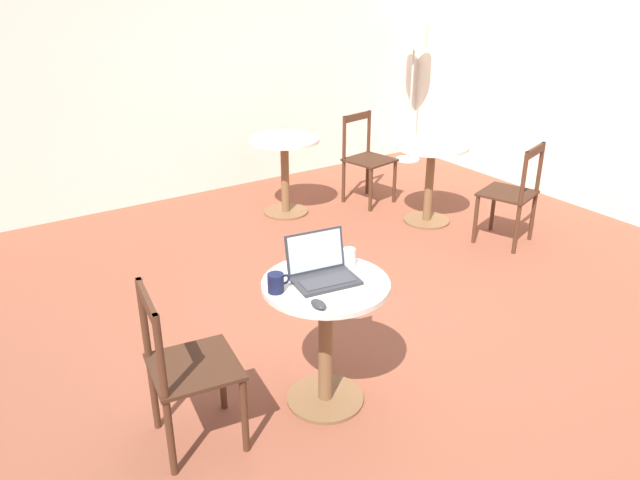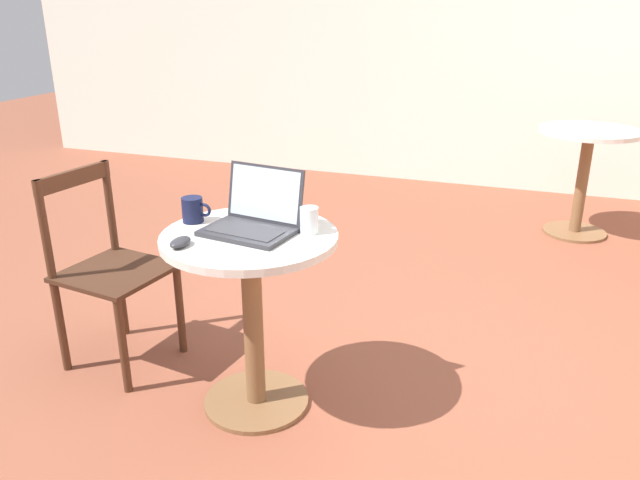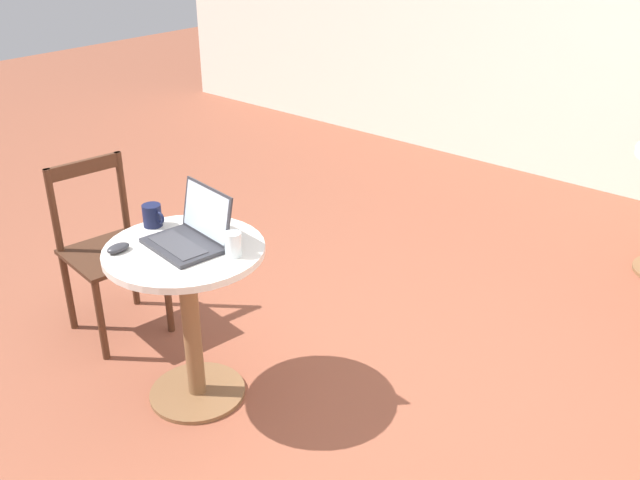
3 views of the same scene
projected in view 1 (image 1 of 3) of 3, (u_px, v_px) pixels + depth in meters
ground_plane at (370, 333)px, 4.12m from camera, size 16.00×16.00×0.00m
wall_back at (169, 63)px, 6.02m from camera, size 9.40×0.06×2.70m
cafe_table_near at (326, 318)px, 3.28m from camera, size 0.66×0.66×0.75m
cafe_table_mid at (430, 167)px, 5.69m from camera, size 0.66×0.66×0.75m
cafe_table_far at (285, 160)px, 5.90m from camera, size 0.66×0.66×0.75m
chair_near_left at (186, 369)px, 3.02m from camera, size 0.47×0.47×0.88m
chair_mid_front at (512, 194)px, 5.29m from camera, size 0.53×0.53×0.88m
chair_mid_back at (366, 159)px, 6.23m from camera, size 0.49×0.49×0.88m
floor_lamp at (414, 46)px, 7.18m from camera, size 0.31×0.31×1.61m
laptop at (322, 271)px, 3.20m from camera, size 0.36×0.31×0.23m
mouse at (319, 304)px, 2.95m from camera, size 0.06×0.10×0.03m
mug at (276, 283)px, 3.08m from camera, size 0.12×0.08×0.10m
drinking_glass at (349, 257)px, 3.34m from camera, size 0.07×0.07×0.10m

